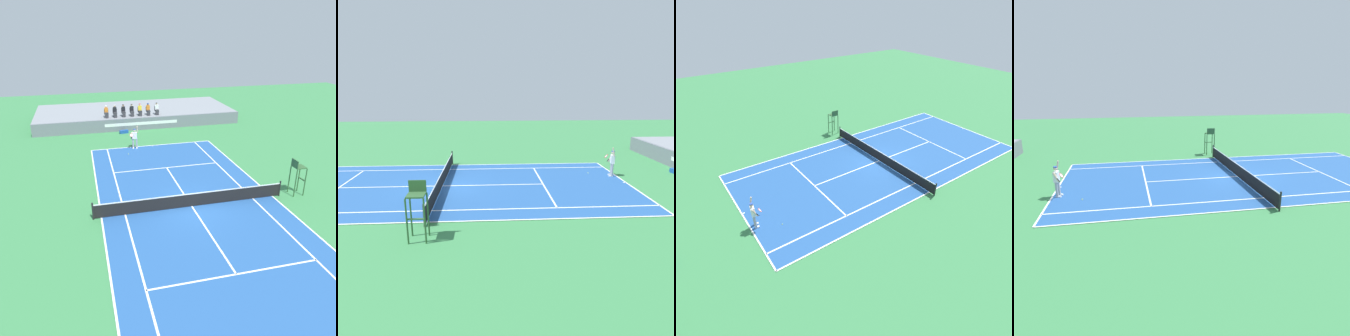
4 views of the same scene
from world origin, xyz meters
The scene contains 16 objects.
ground_plane centered at (0.00, 0.00, 0.00)m, with size 80.00×80.00×0.00m, color #387F47.
court centered at (0.00, 0.00, 0.01)m, with size 11.08×23.88×0.03m.
net centered at (0.00, 0.00, 0.52)m, with size 11.98×0.10×1.07m.
barrier_wall centered at (0.00, 17.29, 0.64)m, with size 21.95×0.25×1.29m.
bleacher_platform centered at (0.00, 21.80, 0.64)m, with size 21.95×8.78×1.29m, color gray.
spectator_seated_0 centered at (-3.50, 18.22, 1.90)m, with size 0.44×0.60×1.26m.
spectator_seated_1 centered at (-2.61, 18.22, 1.90)m, with size 0.44×0.60×1.26m.
spectator_seated_2 centered at (-1.71, 18.22, 1.90)m, with size 0.44×0.60×1.26m.
spectator_seated_3 centered at (-0.81, 18.22, 1.90)m, with size 0.44×0.60×1.26m.
spectator_seated_4 centered at (0.05, 18.22, 1.90)m, with size 0.44×0.60×1.26m.
spectator_seated_5 centered at (0.94, 18.22, 1.90)m, with size 0.44×0.60×1.26m.
spectator_seated_6 centered at (1.89, 18.22, 1.90)m, with size 0.44×0.60×1.26m.
tennis_player centered at (-1.65, 11.53, 0.99)m, with size 0.81×0.62×2.08m.
tennis_ball centered at (-2.43, 10.14, 0.03)m, with size 0.07×0.07×0.07m, color #D1E533.
umpire_chair centered at (7.08, 0.00, 1.56)m, with size 0.77×0.77×2.44m.
equipment_bag centered at (-1.99, 16.45, 0.16)m, with size 0.94×0.45×0.32m.
Camera 1 is at (-6.04, -17.65, 10.38)m, focal length 36.90 mm.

